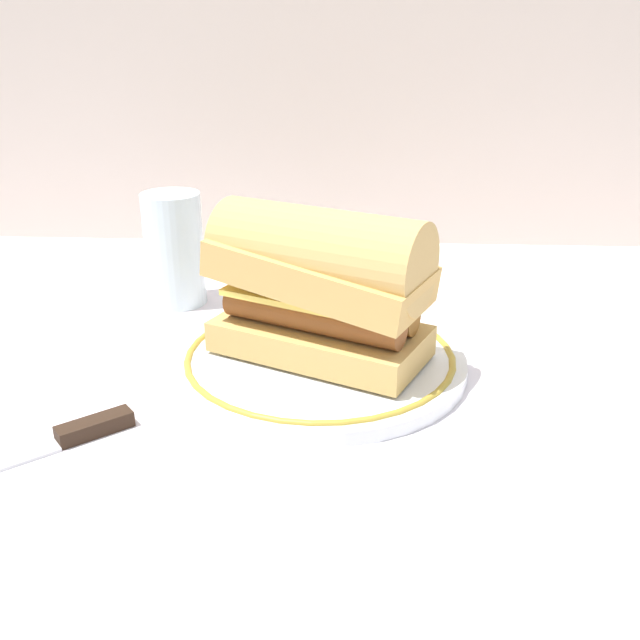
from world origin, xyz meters
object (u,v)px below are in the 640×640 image
Objects in this scene: sausage_sandwich at (320,281)px; salt_shaker at (270,252)px; drinking_glass at (175,256)px; plate at (320,360)px; butter_knife at (48,444)px.

sausage_sandwich reaches higher than salt_shaker.
drinking_glass is 1.59× the size of salt_shaker.
plate reaches higher than butter_knife.
butter_knife is (-0.02, -0.28, -0.05)m from drinking_glass.
plate is 1.26× the size of sausage_sandwich.
butter_knife is (-0.12, -0.35, -0.03)m from salt_shaker.
sausage_sandwich is 1.70× the size of drinking_glass.
drinking_glass is at bearing 162.27° from sausage_sandwich.
drinking_glass is 0.11m from salt_shaker.
sausage_sandwich is at bearing 36.56° from butter_knife.
sausage_sandwich is 0.22m from drinking_glass.
butter_knife is at bearing -118.53° from sausage_sandwich.
salt_shaker reaches higher than plate.
plate is at bearing -42.64° from drinking_glass.
drinking_glass reaches higher than salt_shaker.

